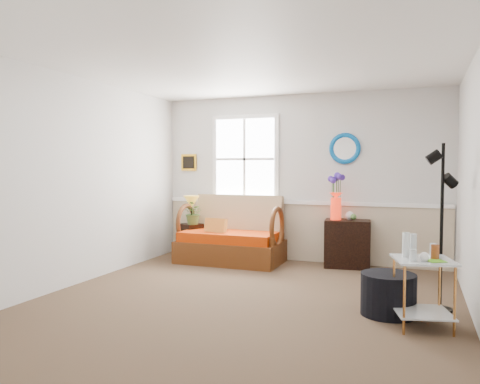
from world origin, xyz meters
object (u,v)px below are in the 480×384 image
(side_table, at_px, (423,293))
(cabinet, at_px, (347,244))
(loveseat, at_px, (230,229))
(ottoman, at_px, (388,294))
(floor_lamp, at_px, (442,228))
(lamp_stand, at_px, (191,241))

(side_table, bearing_deg, cabinet, 112.76)
(loveseat, bearing_deg, ottoman, -36.95)
(floor_lamp, bearing_deg, side_table, -112.51)
(lamp_stand, distance_m, side_table, 4.16)
(side_table, bearing_deg, loveseat, 142.43)
(cabinet, xyz_separation_m, ottoman, (0.69, -2.13, -0.14))
(loveseat, height_order, lamp_stand, loveseat)
(loveseat, height_order, side_table, loveseat)
(lamp_stand, height_order, cabinet, cabinet)
(loveseat, xyz_separation_m, lamp_stand, (-0.75, 0.14, -0.24))
(side_table, bearing_deg, floor_lamp, 73.80)
(loveseat, bearing_deg, side_table, -37.50)
(floor_lamp, bearing_deg, ottoman, -153.07)
(lamp_stand, bearing_deg, cabinet, 3.52)
(lamp_stand, relative_size, ottoman, 1.02)
(side_table, xyz_separation_m, floor_lamp, (0.17, 0.60, 0.54))
(loveseat, xyz_separation_m, floor_lamp, (2.92, -1.51, 0.34))
(floor_lamp, height_order, ottoman, floor_lamp)
(floor_lamp, xyz_separation_m, ottoman, (-0.49, -0.32, -0.65))
(ottoman, bearing_deg, floor_lamp, 33.25)
(ottoman, bearing_deg, cabinet, 108.10)
(cabinet, xyz_separation_m, floor_lamp, (1.18, -1.81, 0.51))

